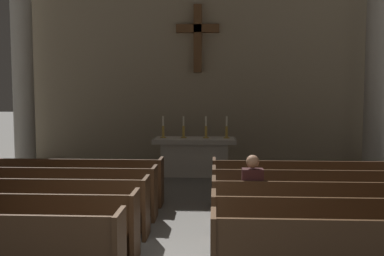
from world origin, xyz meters
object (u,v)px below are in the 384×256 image
object	(u,v)px
pew_right_row_2	(349,230)
column_left_third	(23,64)
pew_left_row_2	(6,225)
pew_left_row_5	(73,181)
candlestick_inner_right	(206,131)
altar	(195,156)
lone_worshipper	(252,195)
column_right_third	(376,63)
pew_right_row_4	(316,195)
candlestick_inner_left	(184,131)
pew_right_row_3	(330,210)
pew_left_row_3	(34,206)
candlestick_outer_left	(163,131)
pew_left_row_4	(56,192)
pew_right_row_5	(305,183)
candlestick_outer_right	(227,131)

from	to	relation	value
pew_right_row_2	column_left_third	distance (m)	10.21
pew_left_row_2	column_left_third	bearing A→B (deg)	111.41
pew_left_row_5	column_left_third	distance (m)	5.32
candlestick_inner_right	altar	bearing A→B (deg)	-180.00
lone_worshipper	column_left_third	bearing A→B (deg)	136.49
pew_left_row_2	pew_right_row_2	size ratio (longest dim) A/B	1.00
column_right_third	lone_worshipper	bearing A→B (deg)	-123.68
lone_worshipper	pew_right_row_4	bearing A→B (deg)	38.02
pew_left_row_2	pew_left_row_5	xyz separation A→B (m)	(0.00, 2.89, 0.00)
candlestick_inner_left	pew_left_row_5	bearing A→B (deg)	-122.07
pew_right_row_3	pew_left_row_3	bearing A→B (deg)	180.00
candlestick_inner_left	pew_right_row_4	bearing A→B (deg)	-57.97
altar	pew_right_row_4	bearing A→B (deg)	-61.04
pew_left_row_3	candlestick_inner_right	size ratio (longest dim) A/B	6.15
pew_right_row_3	candlestick_inner_left	size ratio (longest dim) A/B	6.15
pew_right_row_2	candlestick_outer_left	xyz separation A→B (m)	(-3.14, 6.07, 0.71)
pew_left_row_4	column_right_third	size ratio (longest dim) A/B	0.58
pew_right_row_2	pew_right_row_5	distance (m)	2.89
pew_right_row_2	pew_right_row_3	distance (m)	0.96
altar	lone_worshipper	size ratio (longest dim) A/B	1.67
pew_left_row_3	candlestick_outer_right	world-z (taller)	candlestick_outer_right
candlestick_outer_left	pew_left_row_3	bearing A→B (deg)	-105.78
candlestick_inner_right	pew_right_row_5	bearing A→B (deg)	-57.93
column_left_third	lone_worshipper	size ratio (longest dim) A/B	4.71
pew_left_row_3	pew_left_row_5	distance (m)	1.93
pew_left_row_2	candlestick_inner_right	xyz separation A→B (m)	(2.59, 6.07, 0.71)
altar	column_right_third	bearing A→B (deg)	7.76
pew_right_row_2	candlestick_outer_right	size ratio (longest dim) A/B	6.15
column_right_third	candlestick_inner_left	xyz separation A→B (m)	(-5.24, -0.67, -1.83)
candlestick_outer_left	candlestick_inner_left	distance (m)	0.55
pew_left_row_5	column_right_third	distance (m)	8.58
pew_right_row_4	altar	world-z (taller)	altar
pew_right_row_2	altar	size ratio (longest dim) A/B	1.63
altar	candlestick_outer_right	xyz separation A→B (m)	(0.85, 0.00, 0.66)
altar	candlestick_inner_right	size ratio (longest dim) A/B	3.76
pew_right_row_2	lone_worshipper	size ratio (longest dim) A/B	2.72
pew_left_row_4	candlestick_inner_left	size ratio (longest dim) A/B	6.15
pew_right_row_5	candlestick_outer_left	bearing A→B (deg)	134.65
pew_left_row_4	pew_right_row_5	size ratio (longest dim) A/B	1.00
column_left_third	candlestick_outer_left	bearing A→B (deg)	-9.35
pew_left_row_3	altar	bearing A→B (deg)	65.82
pew_left_row_3	pew_right_row_3	xyz separation A→B (m)	(4.59, 0.00, 0.00)
candlestick_inner_right	candlestick_inner_left	bearing A→B (deg)	180.00
pew_right_row_3	altar	size ratio (longest dim) A/B	1.63
pew_right_row_4	column_left_third	size ratio (longest dim) A/B	0.58
pew_right_row_2	candlestick_inner_right	world-z (taller)	candlestick_inner_right
pew_right_row_2	column_left_third	bearing A→B (deg)	137.00
pew_right_row_5	candlestick_outer_left	xyz separation A→B (m)	(-3.14, 3.18, 0.71)
pew_left_row_2	column_right_third	bearing A→B (deg)	43.00
pew_right_row_4	column_right_third	bearing A→B (deg)	61.24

